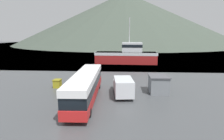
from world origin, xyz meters
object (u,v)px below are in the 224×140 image
(dock_kiosk, at_px, (158,84))
(fishing_boat, at_px, (127,55))
(delivery_van, at_px, (123,86))
(tour_bus, at_px, (86,85))
(storage_bin, at_px, (57,83))

(dock_kiosk, bearing_deg, fishing_boat, 98.41)
(delivery_van, height_order, dock_kiosk, dock_kiosk)
(tour_bus, height_order, dock_kiosk, tour_bus)
(storage_bin, bearing_deg, dock_kiosk, -6.08)
(tour_bus, distance_m, delivery_van, 4.76)
(fishing_boat, relative_size, storage_bin, 13.48)
(fishing_boat, height_order, dock_kiosk, fishing_boat)
(fishing_boat, bearing_deg, storage_bin, 157.09)
(delivery_van, bearing_deg, dock_kiosk, 9.08)
(fishing_boat, height_order, storage_bin, fishing_boat)
(fishing_boat, bearing_deg, delivery_van, 179.47)
(tour_bus, relative_size, fishing_boat, 0.78)
(delivery_van, bearing_deg, tour_bus, -162.93)
(dock_kiosk, bearing_deg, tour_bus, -160.99)
(tour_bus, bearing_deg, fishing_boat, 77.06)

